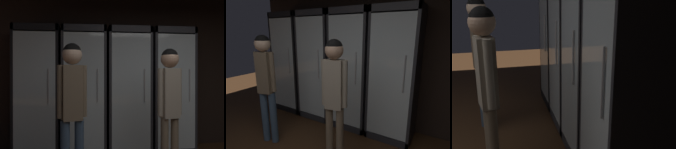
# 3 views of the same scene
# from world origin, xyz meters

# --- Properties ---
(wall_back) EXTENTS (6.00, 0.06, 2.80)m
(wall_back) POSITION_xyz_m (0.00, 3.03, 1.40)
(wall_back) COLOR black
(wall_back) RESTS_ON ground
(cooler_far_left) EXTENTS (0.68, 0.59, 2.04)m
(cooler_far_left) POSITION_xyz_m (-2.04, 2.74, 1.00)
(cooler_far_left) COLOR black
(cooler_far_left) RESTS_ON ground
(cooler_left) EXTENTS (0.68, 0.59, 2.04)m
(cooler_left) POSITION_xyz_m (-1.33, 2.74, 1.00)
(cooler_left) COLOR #2B2B30
(cooler_left) RESTS_ON ground
(cooler_center) EXTENTS (0.68, 0.59, 2.04)m
(cooler_center) POSITION_xyz_m (-0.61, 2.74, 0.99)
(cooler_center) COLOR #2B2B30
(cooler_center) RESTS_ON ground
(cooler_right) EXTENTS (0.68, 0.59, 2.04)m
(cooler_right) POSITION_xyz_m (0.11, 2.74, 1.00)
(cooler_right) COLOR #2B2B30
(cooler_right) RESTS_ON ground
(shopper_near) EXTENTS (0.31, 0.21, 1.59)m
(shopper_near) POSITION_xyz_m (-0.30, 1.64, 1.03)
(shopper_near) COLOR #72604C
(shopper_near) RESTS_ON ground
(shopper_far) EXTENTS (0.32, 0.22, 1.63)m
(shopper_far) POSITION_xyz_m (-1.43, 1.55, 1.02)
(shopper_far) COLOR #384C66
(shopper_far) RESTS_ON ground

